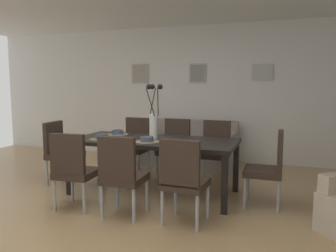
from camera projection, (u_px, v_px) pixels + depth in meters
The scene contains 22 objects.
ground_plane at pixel (113, 215), 3.83m from camera, with size 9.00×9.00×0.00m, color tan.
back_wall_panel at pixel (192, 93), 6.72m from camera, with size 9.00×0.10×2.60m, color silver.
dining_table at pixel (154, 144), 4.55m from camera, with size 2.20×0.99×0.74m.
dining_chair_near_left at pixel (73, 167), 3.95m from camera, with size 0.47×0.47×0.92m.
dining_chair_near_right at pixel (135, 143), 5.62m from camera, with size 0.44×0.44×0.92m.
dining_chair_far_left at pixel (121, 172), 3.72m from camera, with size 0.45×0.45×0.92m.
dining_chair_far_right at pixel (175, 145), 5.42m from camera, with size 0.46×0.46×0.92m.
dining_chair_mid_left at pixel (183, 177), 3.53m from camera, with size 0.46×0.46×0.92m.
dining_chair_mid_right at pixel (215, 148), 5.19m from camera, with size 0.45×0.45×0.92m.
dining_chair_head_west at pixel (60, 149), 5.07m from camera, with size 0.47×0.47×0.92m.
dining_chair_head_east at pixel (270, 165), 4.07m from camera, with size 0.45×0.45×0.92m.
centerpiece_vase at pixel (154, 118), 4.51m from camera, with size 0.21×0.23×0.73m.
placemat_near_left at pixel (102, 139), 4.56m from camera, with size 0.32×0.32×0.01m, color #7F705B.
bowl_near_left at pixel (102, 136), 4.55m from camera, with size 0.17×0.17×0.07m.
placemat_near_right at pixel (117, 134), 4.97m from camera, with size 0.32×0.32×0.01m, color #7F705B.
bowl_near_right at pixel (117, 132), 4.97m from camera, with size 0.17×0.17×0.07m.
placemat_far_left at pixel (147, 142), 4.34m from camera, with size 0.32×0.32×0.01m, color #7F705B.
bowl_far_left at pixel (147, 139), 4.33m from camera, with size 0.17×0.17×0.07m.
sofa at pixel (187, 149), 6.30m from camera, with size 1.76×0.84×0.80m.
framed_picture_left at pixel (140, 74), 6.97m from camera, with size 0.36×0.03×0.40m.
framed_picture_center at pixel (197, 73), 6.56m from camera, with size 0.33×0.03×0.36m.
framed_picture_right at pixel (263, 72), 6.16m from camera, with size 0.37×0.03×0.30m.
Camera 1 is at (1.82, -3.26, 1.46)m, focal length 36.38 mm.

